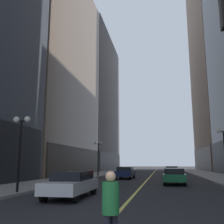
# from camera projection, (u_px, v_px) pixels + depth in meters

# --- Properties ---
(ground_plane) EXTENTS (200.00, 200.00, 0.00)m
(ground_plane) POSITION_uv_depth(u_px,v_px,m) (151.00, 176.00, 37.19)
(ground_plane) COLOR #262628
(sidewalk_left) EXTENTS (4.50, 78.00, 0.15)m
(sidewalk_left) POSITION_uv_depth(u_px,v_px,m) (94.00, 174.00, 38.70)
(sidewalk_left) COLOR gray
(sidewalk_left) RESTS_ON ground
(sidewalk_right) EXTENTS (4.50, 78.00, 0.15)m
(sidewalk_right) POSITION_uv_depth(u_px,v_px,m) (213.00, 175.00, 35.71)
(sidewalk_right) COLOR gray
(sidewalk_right) RESTS_ON ground
(lane_centre_stripe) EXTENTS (0.16, 70.00, 0.01)m
(lane_centre_stripe) POSITION_uv_depth(u_px,v_px,m) (151.00, 175.00, 37.19)
(lane_centre_stripe) COLOR #E5D64C
(lane_centre_stripe) RESTS_ON ground
(building_left_mid) EXTENTS (11.96, 24.00, 32.90)m
(building_left_mid) POSITION_uv_depth(u_px,v_px,m) (46.00, 71.00, 42.78)
(building_left_mid) COLOR gray
(building_left_mid) RESTS_ON ground
(building_left_far) EXTENTS (14.36, 26.00, 33.71)m
(building_left_far) POSITION_uv_depth(u_px,v_px,m) (84.00, 103.00, 67.68)
(building_left_far) COLOR gray
(building_left_far) RESTS_ON ground
(building_right_far) EXTENTS (14.00, 26.00, 83.85)m
(building_right_far) POSITION_uv_depth(u_px,v_px,m) (221.00, 0.00, 66.10)
(building_right_far) COLOR gray
(building_right_far) RESTS_ON ground
(car_white) EXTENTS (1.74, 4.57, 1.32)m
(car_white) POSITION_uv_depth(u_px,v_px,m) (72.00, 183.00, 13.55)
(car_white) COLOR silver
(car_white) RESTS_ON ground
(car_green) EXTENTS (1.94, 4.53, 1.32)m
(car_green) POSITION_uv_depth(u_px,v_px,m) (175.00, 176.00, 21.77)
(car_green) COLOR #196038
(car_green) RESTS_ON ground
(car_navy) EXTENTS (1.93, 4.51, 1.32)m
(car_navy) POSITION_uv_depth(u_px,v_px,m) (125.00, 172.00, 29.70)
(car_navy) COLOR #141E4C
(car_navy) RESTS_ON ground
(car_red) EXTENTS (1.90, 4.78, 1.32)m
(car_red) POSITION_uv_depth(u_px,v_px,m) (172.00, 171.00, 34.97)
(car_red) COLOR #B21919
(car_red) RESTS_ON ground
(pedestrian_in_green_parka) EXTENTS (0.48, 0.48, 1.59)m
(pedestrian_in_green_parka) POSITION_uv_depth(u_px,v_px,m) (111.00, 206.00, 5.13)
(pedestrian_in_green_parka) COLOR black
(pedestrian_in_green_parka) RESTS_ON ground
(street_lamp_left_near) EXTENTS (1.06, 0.36, 4.43)m
(street_lamp_left_near) POSITION_uv_depth(u_px,v_px,m) (21.00, 136.00, 15.28)
(street_lamp_left_near) COLOR black
(street_lamp_left_near) RESTS_ON ground
(street_lamp_left_far) EXTENTS (1.06, 0.36, 4.43)m
(street_lamp_left_far) POSITION_uv_depth(u_px,v_px,m) (98.00, 151.00, 33.79)
(street_lamp_left_far) COLOR black
(street_lamp_left_far) RESTS_ON ground
(street_lamp_right_mid) EXTENTS (1.06, 0.36, 4.43)m
(street_lamp_right_mid) POSITION_uv_depth(u_px,v_px,m) (224.00, 143.00, 20.46)
(street_lamp_right_mid) COLOR black
(street_lamp_right_mid) RESTS_ON ground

